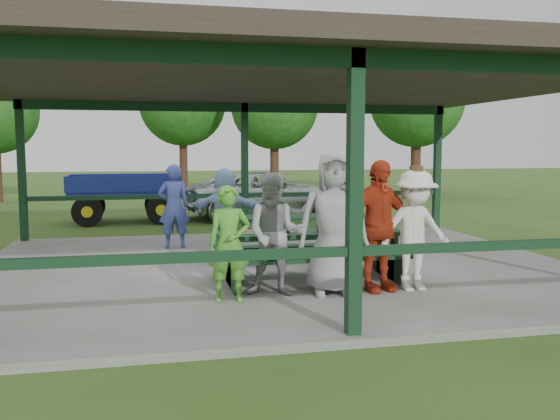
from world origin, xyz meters
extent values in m
plane|color=#2D531A|center=(0.00, 0.00, 0.00)|extent=(90.00, 90.00, 0.00)
cube|color=slate|center=(0.00, 0.00, 0.05)|extent=(10.00, 8.00, 0.10)
cube|color=black|center=(0.00, -3.80, 1.60)|extent=(0.15, 0.15, 3.00)
cube|color=black|center=(-4.80, 3.80, 1.60)|extent=(0.15, 0.15, 3.00)
cube|color=black|center=(0.00, 3.80, 1.60)|extent=(0.15, 0.15, 3.00)
cube|color=black|center=(4.80, 3.80, 1.60)|extent=(0.15, 0.15, 3.00)
cube|color=black|center=(-2.40, -3.80, 1.00)|extent=(4.65, 0.10, 0.10)
cube|color=black|center=(2.40, -3.80, 1.00)|extent=(4.65, 0.10, 0.10)
cube|color=black|center=(-2.40, 3.80, 1.00)|extent=(4.65, 0.10, 0.10)
cube|color=black|center=(2.40, 3.80, 1.00)|extent=(4.65, 0.10, 0.10)
cube|color=black|center=(0.00, -3.80, 3.00)|extent=(9.80, 0.15, 0.20)
cube|color=black|center=(0.00, 3.80, 3.00)|extent=(9.80, 0.15, 0.20)
cube|color=#2C2520|center=(0.00, 0.00, 3.22)|extent=(10.60, 8.60, 0.24)
cube|color=black|center=(0.23, -1.20, 0.82)|extent=(2.81, 0.75, 0.06)
cube|color=black|center=(0.23, -1.75, 0.53)|extent=(2.81, 0.28, 0.05)
cube|color=black|center=(0.23, -0.65, 0.53)|extent=(2.81, 0.28, 0.05)
cube|color=black|center=(-1.00, -1.20, 0.47)|extent=(0.06, 0.70, 0.75)
cube|color=black|center=(1.46, -1.20, 0.47)|extent=(0.06, 0.70, 0.75)
cube|color=black|center=(-1.00, -1.20, 0.33)|extent=(0.06, 1.39, 0.45)
cube|color=black|center=(1.46, -1.20, 0.33)|extent=(0.06, 1.39, 0.45)
cube|color=black|center=(0.40, 0.80, 0.82)|extent=(2.83, 0.75, 0.06)
cube|color=black|center=(0.40, 0.25, 0.53)|extent=(2.83, 0.28, 0.05)
cube|color=black|center=(0.40, 1.35, 0.53)|extent=(2.83, 0.28, 0.05)
cube|color=black|center=(-0.84, 0.80, 0.47)|extent=(0.06, 0.70, 0.75)
cube|color=black|center=(1.64, 0.80, 0.47)|extent=(0.06, 0.70, 0.75)
cube|color=black|center=(-0.84, 0.80, 0.33)|extent=(0.06, 1.39, 0.45)
cube|color=black|center=(1.64, 0.80, 0.33)|extent=(0.06, 1.39, 0.45)
cylinder|color=white|center=(-0.76, -1.20, 0.86)|extent=(0.22, 0.22, 0.01)
torus|color=#AB703C|center=(-0.80, -1.22, 0.88)|extent=(0.10, 0.10, 0.03)
torus|color=#AB703C|center=(-0.72, -1.22, 0.88)|extent=(0.10, 0.10, 0.03)
torus|color=#AB703C|center=(-0.76, -1.16, 0.88)|extent=(0.10, 0.10, 0.03)
cylinder|color=white|center=(-0.06, -1.20, 0.86)|extent=(0.22, 0.22, 0.01)
torus|color=#AB703C|center=(-0.10, -1.22, 0.88)|extent=(0.10, 0.10, 0.03)
torus|color=#AB703C|center=(-0.02, -1.22, 0.88)|extent=(0.10, 0.10, 0.03)
torus|color=#AB703C|center=(-0.06, -1.16, 0.88)|extent=(0.10, 0.10, 0.03)
cylinder|color=white|center=(0.59, -1.20, 0.86)|extent=(0.22, 0.22, 0.01)
torus|color=#AB703C|center=(0.55, -1.22, 0.88)|extent=(0.10, 0.10, 0.03)
torus|color=#AB703C|center=(0.63, -1.22, 0.88)|extent=(0.10, 0.10, 0.03)
torus|color=#AB703C|center=(0.59, -1.16, 0.88)|extent=(0.10, 0.10, 0.03)
cylinder|color=white|center=(1.30, -1.20, 0.86)|extent=(0.22, 0.22, 0.01)
torus|color=#AB703C|center=(1.26, -1.22, 0.88)|extent=(0.10, 0.10, 0.03)
torus|color=#AB703C|center=(1.34, -1.22, 0.88)|extent=(0.10, 0.10, 0.03)
torus|color=#AB703C|center=(1.30, -1.16, 0.88)|extent=(0.10, 0.10, 0.03)
cylinder|color=#381E0F|center=(-0.16, -1.38, 0.90)|extent=(0.06, 0.06, 0.10)
cylinder|color=#381E0F|center=(0.30, -1.38, 0.90)|extent=(0.06, 0.06, 0.10)
cylinder|color=#381E0F|center=(1.30, -1.38, 0.90)|extent=(0.06, 0.06, 0.10)
cylinder|color=#381E0F|center=(1.39, -1.38, 0.90)|extent=(0.06, 0.06, 0.10)
cone|color=white|center=(-0.59, -1.00, 0.90)|extent=(0.09, 0.09, 0.10)
cone|color=white|center=(-0.04, -1.00, 0.90)|extent=(0.09, 0.09, 0.10)
cone|color=white|center=(0.70, -1.00, 0.90)|extent=(0.09, 0.09, 0.10)
imported|color=green|center=(-1.12, -2.13, 0.85)|extent=(0.58, 0.40, 1.51)
imported|color=#959597|center=(-0.47, -1.97, 0.93)|extent=(0.96, 0.85, 1.66)
imported|color=gray|center=(0.31, -2.07, 1.08)|extent=(1.04, 0.77, 1.96)
imported|color=#B63216|center=(0.96, -2.03, 1.02)|extent=(1.14, 0.66, 1.83)
imported|color=white|center=(1.49, -2.09, 0.94)|extent=(1.14, 0.72, 1.69)
cylinder|color=#50341B|center=(1.49, -2.09, 1.73)|extent=(0.35, 0.35, 0.02)
cylinder|color=#50341B|center=(1.49, -2.09, 1.79)|extent=(0.21, 0.21, 0.11)
imported|color=#96B9E8|center=(-0.69, 1.77, 0.90)|extent=(1.56, 0.94, 1.61)
imported|color=#4253AD|center=(-1.68, 2.18, 0.93)|extent=(0.63, 0.44, 1.67)
imported|color=gray|center=(1.73, 1.72, 0.96)|extent=(0.90, 0.74, 1.71)
imported|color=silver|center=(1.36, 7.72, 0.69)|extent=(5.15, 2.78, 1.37)
cube|color=navy|center=(-2.86, 7.47, 0.86)|extent=(3.05, 1.61, 0.13)
cube|color=navy|center=(-2.83, 6.72, 1.12)|extent=(2.99, 0.17, 0.43)
cube|color=navy|center=(-2.89, 8.22, 1.12)|extent=(2.99, 0.17, 0.43)
cube|color=navy|center=(-4.36, 7.41, 1.12)|extent=(0.12, 1.50, 0.43)
cube|color=navy|center=(-1.36, 7.52, 1.12)|extent=(0.12, 1.50, 0.43)
cylinder|color=black|center=(-3.79, 6.63, 0.41)|extent=(0.82, 0.22, 0.81)
cylinder|color=yellow|center=(-3.79, 6.63, 0.41)|extent=(0.31, 0.25, 0.30)
cylinder|color=black|center=(-3.85, 8.23, 0.41)|extent=(0.82, 0.22, 0.81)
cylinder|color=yellow|center=(-3.85, 8.23, 0.41)|extent=(0.31, 0.25, 0.30)
cylinder|color=black|center=(-1.87, 6.70, 0.41)|extent=(0.82, 0.22, 0.81)
cylinder|color=yellow|center=(-1.87, 6.70, 0.41)|extent=(0.31, 0.25, 0.30)
cylinder|color=black|center=(-1.93, 8.30, 0.41)|extent=(0.82, 0.22, 0.81)
cylinder|color=yellow|center=(-1.93, 8.30, 0.41)|extent=(0.31, 0.25, 0.30)
cube|color=navy|center=(-0.83, 7.54, 0.75)|extent=(1.07, 0.12, 0.09)
cone|color=#F2590C|center=(-4.41, 7.41, 1.23)|extent=(0.04, 0.43, 0.43)
cylinder|color=#352015|center=(-0.70, 17.44, 1.51)|extent=(0.36, 0.36, 3.02)
sphere|color=#174A13|center=(-0.70, 17.44, 4.11)|extent=(3.87, 3.87, 3.87)
cylinder|color=#352015|center=(2.88, 14.46, 1.41)|extent=(0.36, 0.36, 2.81)
sphere|color=#174A13|center=(2.88, 14.46, 3.82)|extent=(3.60, 3.60, 3.60)
cylinder|color=#352015|center=(8.27, 12.53, 1.47)|extent=(0.36, 0.36, 2.93)
sphere|color=#174A13|center=(8.27, 12.53, 3.99)|extent=(3.75, 3.75, 3.75)
cylinder|color=#352015|center=(9.63, 15.29, 1.54)|extent=(0.36, 0.36, 3.09)
sphere|color=#174A13|center=(9.63, 15.29, 4.20)|extent=(3.95, 3.95, 3.95)
camera|label=1|loc=(-2.06, -9.69, 2.09)|focal=38.00mm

